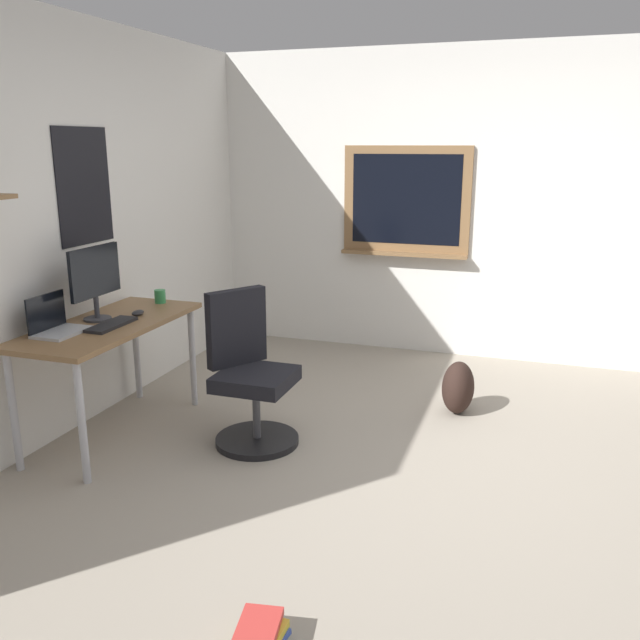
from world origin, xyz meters
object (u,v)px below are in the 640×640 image
monitor_primary (95,278)px  office_chair (250,379)px  computer_mouse (138,313)px  backpack (458,387)px  book_stack_on_floor (259,638)px  laptop (56,324)px  desk (109,336)px  coffee_mug (160,296)px  keyboard (112,325)px

monitor_primary → office_chair: bearing=-80.5°
computer_mouse → backpack: 2.21m
office_chair → backpack: bearing=-53.4°
backpack → book_stack_on_floor: backpack is taller
monitor_primary → computer_mouse: bearing=-42.5°
laptop → computer_mouse: 0.56m
desk → office_chair: (0.19, -0.86, -0.25)m
office_chair → book_stack_on_floor: bearing=-154.7°
backpack → laptop: bearing=122.0°
office_chair → computer_mouse: (0.02, 0.79, 0.35)m
office_chair → coffee_mug: 0.99m
laptop → coffee_mug: (0.86, -0.16, -0.01)m
monitor_primary → book_stack_on_floor: (-1.50, -1.74, -0.96)m
coffee_mug → laptop: bearing=169.2°
monitor_primary → keyboard: (-0.10, -0.17, -0.26)m
office_chair → monitor_primary: monitor_primary is taller
keyboard → computer_mouse: (0.28, 0.00, 0.01)m
desk → monitor_primary: monitor_primary is taller
monitor_primary → keyboard: monitor_primary is taller
desk → keyboard: bearing=-132.4°
laptop → book_stack_on_floor: 2.26m
laptop → backpack: bearing=-58.0°
book_stack_on_floor → laptop: bearing=56.9°
computer_mouse → desk: bearing=161.3°
laptop → keyboard: 0.32m
backpack → book_stack_on_floor: (-2.53, 0.39, -0.12)m
desk → office_chair: office_chair is taller
keyboard → backpack: 2.33m
computer_mouse → book_stack_on_floor: 2.41m
laptop → book_stack_on_floor: laptop is taller
monitor_primary → laptop: bearing=171.7°
computer_mouse → coffee_mug: 0.35m
desk → computer_mouse: bearing=-18.7°
keyboard → backpack: bearing=-60.1°
office_chair → keyboard: size_ratio=2.57×
computer_mouse → office_chair: bearing=-91.5°
desk → coffee_mug: (0.56, -0.02, 0.13)m
office_chair → laptop: 1.18m
book_stack_on_floor → monitor_primary: bearing=49.3°
laptop → coffee_mug: bearing=-10.8°
monitor_primary → keyboard: 0.32m
coffee_mug → backpack: bearing=-76.0°
desk → book_stack_on_floor: size_ratio=5.34×
monitor_primary → coffee_mug: monitor_primary is taller
computer_mouse → coffee_mug: size_ratio=1.13×
backpack → computer_mouse: bearing=113.4°
office_chair → laptop: laptop is taller
laptop → keyboard: (0.23, -0.21, -0.04)m
coffee_mug → keyboard: bearing=-175.5°
monitor_primary → keyboard: size_ratio=1.25×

